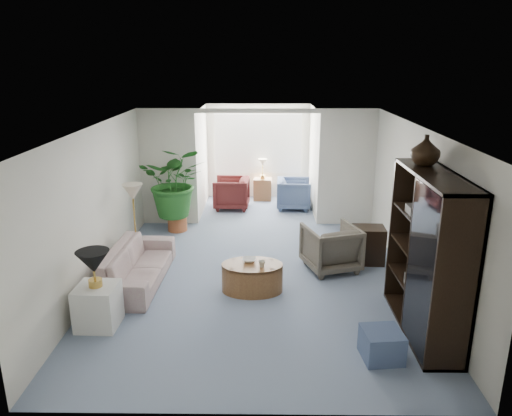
{
  "coord_description": "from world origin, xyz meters",
  "views": [
    {
      "loc": [
        0.09,
        -7.14,
        3.49
      ],
      "look_at": [
        0.0,
        0.6,
        1.1
      ],
      "focal_mm": 34.2,
      "sensor_mm": 36.0,
      "label": 1
    }
  ],
  "objects_px": {
    "sofa": "(137,265)",
    "sunroom_chair_blue": "(294,194)",
    "side_table_dark": "(368,245)",
    "plant_pot": "(177,223)",
    "entertainment_cabinet": "(428,255)",
    "coffee_bowl": "(249,260)",
    "table_lamp": "(93,262)",
    "sunroom_chair_maroon": "(231,193)",
    "floor_lamp": "(133,192)",
    "coffee_table": "(252,277)",
    "coffee_cup": "(262,264)",
    "wingback_chair": "(331,248)",
    "cabinet_urn": "(426,150)",
    "framed_picture": "(421,184)",
    "ottoman": "(382,345)",
    "sunroom_table": "(263,189)",
    "end_table": "(98,306)"
  },
  "relations": [
    {
      "from": "entertainment_cabinet",
      "to": "plant_pot",
      "type": "xyz_separation_m",
      "value": [
        -3.91,
        3.87,
        -0.91
      ]
    },
    {
      "from": "floor_lamp",
      "to": "coffee_table",
      "type": "height_order",
      "value": "floor_lamp"
    },
    {
      "from": "coffee_cup",
      "to": "ottoman",
      "type": "height_order",
      "value": "coffee_cup"
    },
    {
      "from": "coffee_bowl",
      "to": "sunroom_chair_blue",
      "type": "distance_m",
      "value": 4.39
    },
    {
      "from": "sunroom_chair_maroon",
      "to": "sunroom_chair_blue",
      "type": "bearing_deg",
      "value": 92.82
    },
    {
      "from": "end_table",
      "to": "entertainment_cabinet",
      "type": "xyz_separation_m",
      "value": [
        4.34,
        -0.03,
        0.78
      ]
    },
    {
      "from": "side_table_dark",
      "to": "plant_pot",
      "type": "xyz_separation_m",
      "value": [
        -3.66,
        1.63,
        -0.17
      ]
    },
    {
      "from": "coffee_bowl",
      "to": "side_table_dark",
      "type": "xyz_separation_m",
      "value": [
        2.08,
        1.04,
        -0.15
      ]
    },
    {
      "from": "coffee_table",
      "to": "cabinet_urn",
      "type": "relative_size",
      "value": 2.39
    },
    {
      "from": "sunroom_table",
      "to": "plant_pot",
      "type": "bearing_deg",
      "value": -127.24
    },
    {
      "from": "coffee_bowl",
      "to": "cabinet_urn",
      "type": "height_order",
      "value": "cabinet_urn"
    },
    {
      "from": "end_table",
      "to": "coffee_bowl",
      "type": "relative_size",
      "value": 2.72
    },
    {
      "from": "sunroom_table",
      "to": "sunroom_chair_blue",
      "type": "bearing_deg",
      "value": -45.0
    },
    {
      "from": "coffee_bowl",
      "to": "sunroom_chair_maroon",
      "type": "relative_size",
      "value": 0.26
    },
    {
      "from": "coffee_bowl",
      "to": "sunroom_chair_maroon",
      "type": "xyz_separation_m",
      "value": [
        -0.54,
        4.28,
        -0.1
      ]
    },
    {
      "from": "end_table",
      "to": "sofa",
      "type": "bearing_deg",
      "value": 81.57
    },
    {
      "from": "entertainment_cabinet",
      "to": "sunroom_chair_blue",
      "type": "bearing_deg",
      "value": 103.99
    },
    {
      "from": "side_table_dark",
      "to": "entertainment_cabinet",
      "type": "xyz_separation_m",
      "value": [
        0.25,
        -2.24,
        0.74
      ]
    },
    {
      "from": "sofa",
      "to": "table_lamp",
      "type": "relative_size",
      "value": 4.69
    },
    {
      "from": "coffee_bowl",
      "to": "side_table_dark",
      "type": "distance_m",
      "value": 2.33
    },
    {
      "from": "coffee_bowl",
      "to": "plant_pot",
      "type": "bearing_deg",
      "value": 120.64
    },
    {
      "from": "sunroom_chair_blue",
      "to": "sofa",
      "type": "bearing_deg",
      "value": 148.76
    },
    {
      "from": "sunroom_chair_maroon",
      "to": "framed_picture",
      "type": "bearing_deg",
      "value": 38.85
    },
    {
      "from": "floor_lamp",
      "to": "ottoman",
      "type": "relative_size",
      "value": 0.79
    },
    {
      "from": "coffee_table",
      "to": "side_table_dark",
      "type": "distance_m",
      "value": 2.33
    },
    {
      "from": "coffee_table",
      "to": "sunroom_chair_maroon",
      "type": "height_order",
      "value": "sunroom_chair_maroon"
    },
    {
      "from": "coffee_cup",
      "to": "wingback_chair",
      "type": "xyz_separation_m",
      "value": [
        1.18,
        0.94,
        -0.1
      ]
    },
    {
      "from": "wingback_chair",
      "to": "sunroom_chair_maroon",
      "type": "xyz_separation_m",
      "value": [
        -1.91,
        3.54,
        -0.01
      ]
    },
    {
      "from": "table_lamp",
      "to": "coffee_cup",
      "type": "bearing_deg",
      "value": 23.64
    },
    {
      "from": "coffee_cup",
      "to": "sunroom_table",
      "type": "distance_m",
      "value": 5.24
    },
    {
      "from": "end_table",
      "to": "coffee_cup",
      "type": "xyz_separation_m",
      "value": [
        2.21,
        0.97,
        0.2
      ]
    },
    {
      "from": "framed_picture",
      "to": "table_lamp",
      "type": "distance_m",
      "value": 4.78
    },
    {
      "from": "table_lamp",
      "to": "side_table_dark",
      "type": "xyz_separation_m",
      "value": [
        4.08,
        2.21,
        -0.61
      ]
    },
    {
      "from": "entertainment_cabinet",
      "to": "sunroom_chair_maroon",
      "type": "relative_size",
      "value": 2.57
    },
    {
      "from": "wingback_chair",
      "to": "sunroom_chair_blue",
      "type": "height_order",
      "value": "wingback_chair"
    },
    {
      "from": "sofa",
      "to": "cabinet_urn",
      "type": "bearing_deg",
      "value": -100.08
    },
    {
      "from": "sofa",
      "to": "sunroom_chair_blue",
      "type": "bearing_deg",
      "value": -32.12
    },
    {
      "from": "side_table_dark",
      "to": "sunroom_chair_blue",
      "type": "distance_m",
      "value": 3.43
    },
    {
      "from": "framed_picture",
      "to": "side_table_dark",
      "type": "bearing_deg",
      "value": 115.32
    },
    {
      "from": "sofa",
      "to": "plant_pot",
      "type": "relative_size",
      "value": 5.16
    },
    {
      "from": "sofa",
      "to": "side_table_dark",
      "type": "bearing_deg",
      "value": -75.58
    },
    {
      "from": "cabinet_urn",
      "to": "framed_picture",
      "type": "bearing_deg",
      "value": 72.36
    },
    {
      "from": "coffee_cup",
      "to": "wingback_chair",
      "type": "height_order",
      "value": "wingback_chair"
    },
    {
      "from": "table_lamp",
      "to": "sunroom_chair_blue",
      "type": "bearing_deg",
      "value": 61.4
    },
    {
      "from": "sofa",
      "to": "side_table_dark",
      "type": "height_order",
      "value": "side_table_dark"
    },
    {
      "from": "side_table_dark",
      "to": "sunroom_chair_maroon",
      "type": "xyz_separation_m",
      "value": [
        -2.61,
        3.24,
        0.05
      ]
    },
    {
      "from": "end_table",
      "to": "cabinet_urn",
      "type": "xyz_separation_m",
      "value": [
        4.34,
        0.47,
        2.04
      ]
    },
    {
      "from": "ottoman",
      "to": "sunroom_chair_maroon",
      "type": "relative_size",
      "value": 0.55
    },
    {
      "from": "coffee_bowl",
      "to": "sunroom_chair_blue",
      "type": "xyz_separation_m",
      "value": [
        0.96,
        4.28,
        -0.11
      ]
    },
    {
      "from": "sofa",
      "to": "cabinet_urn",
      "type": "distance_m",
      "value": 4.69
    }
  ]
}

